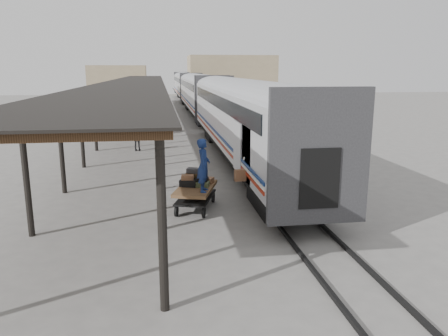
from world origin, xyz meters
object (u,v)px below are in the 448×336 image
luggage_tug (160,126)px  porter (204,165)px  pedestrian (137,138)px  baggage_cart (196,192)px

luggage_tug → porter: 21.21m
porter → pedestrian: bearing=24.4°
luggage_tug → porter: bearing=-65.7°
porter → luggage_tug: bearing=15.9°
luggage_tug → porter: (1.52, -21.12, 1.24)m
baggage_cart → luggage_tug: (-1.27, 20.47, -0.07)m
luggage_tug → pedestrian: size_ratio=0.99×
baggage_cart → pedestrian: 12.84m
porter → pedestrian: (-2.96, 13.20, -1.00)m
luggage_tug → pedestrian: bearing=-80.2°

